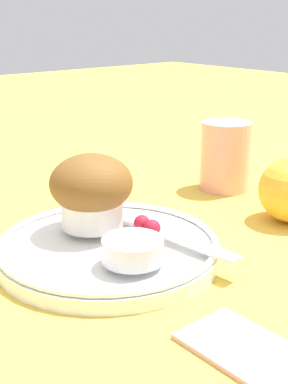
% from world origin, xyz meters
% --- Properties ---
extents(ground_plane, '(3.00, 3.00, 0.00)m').
position_xyz_m(ground_plane, '(0.00, 0.00, 0.00)').
color(ground_plane, gold).
extents(plate, '(0.21, 0.21, 0.02)m').
position_xyz_m(plate, '(0.02, -0.01, 0.01)').
color(plate, white).
rests_on(plate, ground_plane).
extents(muffin, '(0.08, 0.08, 0.07)m').
position_xyz_m(muffin, '(-0.02, 0.00, 0.06)').
color(muffin, silver).
rests_on(muffin, plate).
extents(cream_ramekin, '(0.05, 0.05, 0.02)m').
position_xyz_m(cream_ramekin, '(0.07, -0.02, 0.03)').
color(cream_ramekin, silver).
rests_on(cream_ramekin, plate).
extents(berry_pair, '(0.03, 0.02, 0.02)m').
position_xyz_m(berry_pair, '(0.03, 0.03, 0.03)').
color(berry_pair, '#B7192D').
rests_on(berry_pair, plate).
extents(butter_knife, '(0.19, 0.03, 0.00)m').
position_xyz_m(butter_knife, '(0.04, 0.04, 0.02)').
color(butter_knife, silver).
rests_on(butter_knife, plate).
extents(juice_glass, '(0.07, 0.07, 0.09)m').
position_xyz_m(juice_glass, '(-0.05, 0.24, 0.05)').
color(juice_glass, '#E5998C').
rests_on(juice_glass, ground_plane).
extents(folded_napkin, '(0.10, 0.06, 0.01)m').
position_xyz_m(folded_napkin, '(0.21, -0.02, 0.00)').
color(folded_napkin, '#D19E93').
rests_on(folded_napkin, ground_plane).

